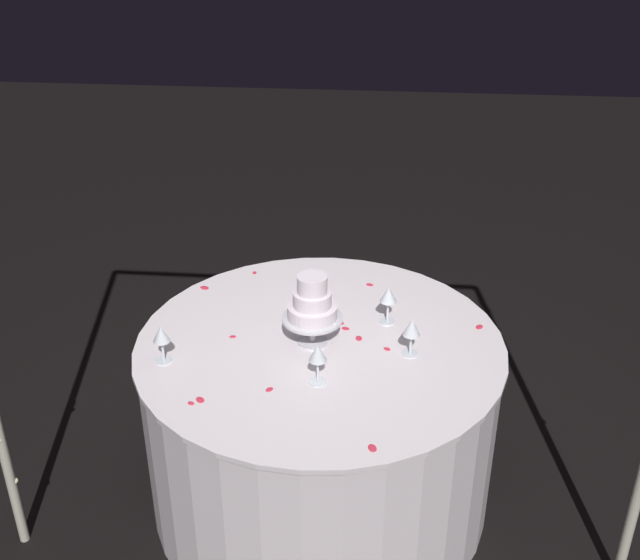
% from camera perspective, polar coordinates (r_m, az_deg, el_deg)
% --- Properties ---
extents(ground_plane, '(12.00, 12.00, 0.00)m').
position_cam_1_polar(ground_plane, '(3.39, -0.00, -15.00)').
color(ground_plane, black).
extents(decorative_arch, '(2.26, 0.06, 2.13)m').
position_cam_1_polar(decorative_arch, '(2.30, -0.78, 5.01)').
color(decorative_arch, '#B7B29E').
rests_on(decorative_arch, ground).
extents(main_table, '(1.35, 1.35, 0.74)m').
position_cam_1_polar(main_table, '(3.14, -0.00, -10.13)').
color(main_table, white).
rests_on(main_table, ground).
extents(tiered_cake, '(0.22, 0.22, 0.28)m').
position_cam_1_polar(tiered_cake, '(2.84, -0.56, -1.82)').
color(tiered_cake, silver).
rests_on(tiered_cake, main_table).
extents(wine_glass_0, '(0.06, 0.06, 0.14)m').
position_cam_1_polar(wine_glass_0, '(2.82, -11.26, -3.94)').
color(wine_glass_0, silver).
rests_on(wine_glass_0, main_table).
extents(wine_glass_1, '(0.06, 0.06, 0.15)m').
position_cam_1_polar(wine_glass_1, '(3.00, 4.90, -1.16)').
color(wine_glass_1, silver).
rests_on(wine_glass_1, main_table).
extents(wine_glass_2, '(0.06, 0.06, 0.15)m').
position_cam_1_polar(wine_glass_2, '(2.82, 6.56, -3.49)').
color(wine_glass_2, silver).
rests_on(wine_glass_2, main_table).
extents(wine_glass_3, '(0.06, 0.06, 0.15)m').
position_cam_1_polar(wine_glass_3, '(2.66, -0.16, -5.35)').
color(wine_glass_3, silver).
rests_on(wine_glass_3, main_table).
extents(rose_petal_0, '(0.03, 0.03, 0.00)m').
position_cam_1_polar(rose_petal_0, '(2.66, -9.20, -8.67)').
color(rose_petal_0, '#E02D47').
rests_on(rose_petal_0, main_table).
extents(rose_petal_1, '(0.04, 0.03, 0.00)m').
position_cam_1_polar(rose_petal_1, '(3.03, 1.43, -3.12)').
color(rose_petal_1, '#E02D47').
rests_on(rose_petal_1, main_table).
extents(rose_petal_2, '(0.04, 0.04, 0.00)m').
position_cam_1_polar(rose_petal_2, '(3.07, 11.30, -3.30)').
color(rose_petal_2, '#E02D47').
rests_on(rose_petal_2, main_table).
extents(rose_petal_3, '(0.03, 0.04, 0.00)m').
position_cam_1_polar(rose_petal_3, '(2.95, 2.79, -4.18)').
color(rose_petal_3, '#E02D47').
rests_on(rose_petal_3, main_table).
extents(rose_petal_4, '(0.04, 0.04, 0.00)m').
position_cam_1_polar(rose_petal_4, '(2.46, 3.75, -11.88)').
color(rose_petal_4, '#E02D47').
rests_on(rose_petal_4, main_table).
extents(rose_petal_5, '(0.03, 0.02, 0.00)m').
position_cam_1_polar(rose_petal_5, '(2.97, -6.24, -4.04)').
color(rose_petal_5, '#E02D47').
rests_on(rose_petal_5, main_table).
extents(rose_petal_6, '(0.03, 0.04, 0.00)m').
position_cam_1_polar(rose_petal_6, '(2.69, -3.64, -7.80)').
color(rose_petal_6, '#E02D47').
rests_on(rose_petal_6, main_table).
extents(rose_petal_7, '(0.04, 0.04, 0.00)m').
position_cam_1_polar(rose_petal_7, '(2.67, -8.55, -8.45)').
color(rose_petal_7, '#E02D47').
rests_on(rose_petal_7, main_table).
extents(rose_petal_8, '(0.03, 0.03, 0.00)m').
position_cam_1_polar(rose_petal_8, '(3.27, -1.25, -0.55)').
color(rose_petal_8, '#E02D47').
rests_on(rose_petal_8, main_table).
extents(rose_petal_9, '(0.05, 0.04, 0.00)m').
position_cam_1_polar(rose_petal_9, '(3.30, -8.24, -0.55)').
color(rose_petal_9, '#E02D47').
rests_on(rose_petal_9, main_table).
extents(rose_petal_10, '(0.02, 0.03, 0.00)m').
position_cam_1_polar(rose_petal_10, '(3.39, -4.70, 0.52)').
color(rose_petal_10, '#E02D47').
rests_on(rose_petal_10, main_table).
extents(rose_petal_11, '(0.03, 0.03, 0.00)m').
position_cam_1_polar(rose_petal_11, '(2.89, 4.81, -4.93)').
color(rose_petal_11, '#E02D47').
rests_on(rose_petal_11, main_table).
extents(rose_petal_12, '(0.04, 0.03, 0.00)m').
position_cam_1_polar(rose_petal_12, '(3.29, 3.56, -0.34)').
color(rose_petal_12, '#E02D47').
rests_on(rose_petal_12, main_table).
extents(rose_petal_13, '(0.04, 0.03, 0.00)m').
position_cam_1_polar(rose_petal_13, '(3.00, 1.84, -3.48)').
color(rose_petal_13, '#E02D47').
rests_on(rose_petal_13, main_table).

